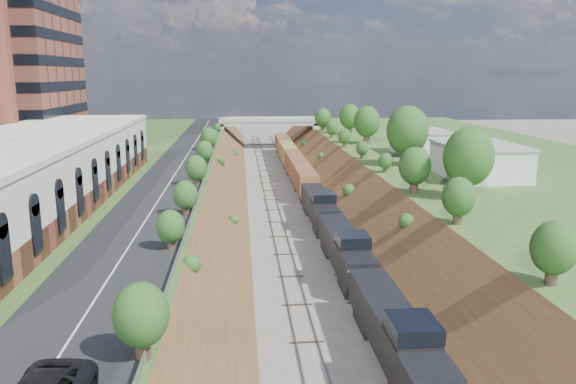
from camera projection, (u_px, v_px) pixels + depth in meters
name	position (u px, v px, depth m)	size (l,w,h in m)	color
platform_left	(47.00, 191.00, 75.68)	(44.00, 180.00, 5.00)	#3C5723
platform_right	(517.00, 183.00, 81.16)	(44.00, 180.00, 5.00)	#3C5723
embankment_left	(212.00, 206.00, 78.03)	(7.07, 180.00, 7.07)	brown
embankment_right	(367.00, 203.00, 79.85)	(7.07, 180.00, 7.07)	brown
rail_left_track	(272.00, 204.00, 78.71)	(1.58, 180.00, 0.18)	gray
rail_right_track	(309.00, 203.00, 79.14)	(1.58, 180.00, 0.18)	gray
road	(178.00, 170.00, 76.61)	(8.00, 180.00, 0.10)	black
guardrail	(208.00, 167.00, 76.65)	(0.10, 171.00, 0.70)	#99999E
commercial_building	(19.00, 176.00, 53.41)	(14.30, 62.30, 7.00)	brown
overpass	(268.00, 128.00, 138.36)	(24.50, 8.30, 7.40)	gray
white_building_near	(479.00, 162.00, 71.64)	(9.00, 12.00, 4.00)	silver
white_building_far	(421.00, 143.00, 93.09)	(8.00, 10.00, 3.60)	silver
tree_right_large	(468.00, 158.00, 58.91)	(5.25, 5.25, 7.61)	#473323
tree_left_crest	(168.00, 241.00, 37.51)	(2.45, 2.45, 3.55)	#473323
freight_train	(305.00, 182.00, 83.03)	(2.70, 109.72, 4.55)	black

